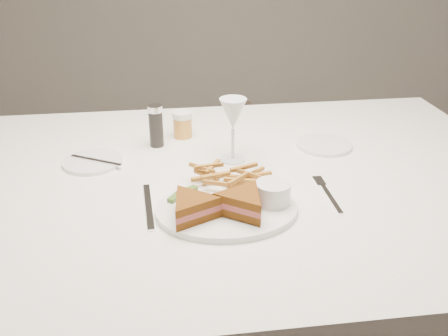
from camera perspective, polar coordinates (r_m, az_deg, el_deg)
table at (r=1.49m, az=-0.01°, el=-13.93°), size 1.75×1.28×0.75m
chair_far at (r=2.34m, az=-2.17°, el=-0.12°), size 0.68×0.65×0.59m
table_setting at (r=1.20m, az=-0.18°, el=-0.90°), size 0.81×0.62×0.18m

